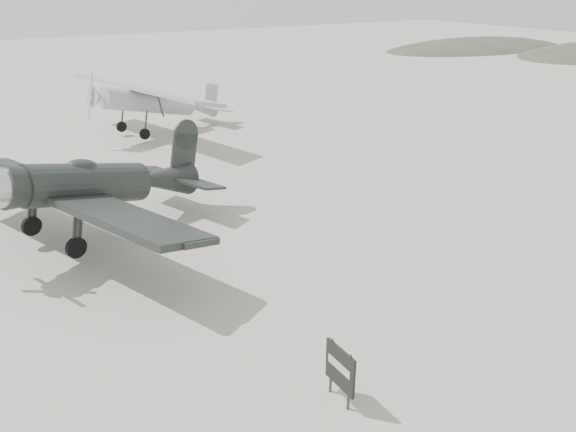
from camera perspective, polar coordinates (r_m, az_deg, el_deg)
name	(u,v)px	position (r m, az deg, el deg)	size (l,w,h in m)	color
ground	(315,325)	(14.35, 2.74, -11.03)	(160.00, 160.00, 0.00)	gray
hill_northeast	(476,48)	(75.87, 18.60, 15.89)	(32.00, 16.00, 5.20)	#343C2B
lowwing_monoplane	(97,184)	(19.03, -18.86, 3.09)	(8.28, 11.16, 3.65)	black
highwing_monoplane	(154,98)	(31.82, -13.48, 11.59)	(8.19, 11.41, 3.24)	#999D9E
sign_board	(340,369)	(11.73, 5.32, -15.21)	(0.08, 0.92, 1.33)	#333333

